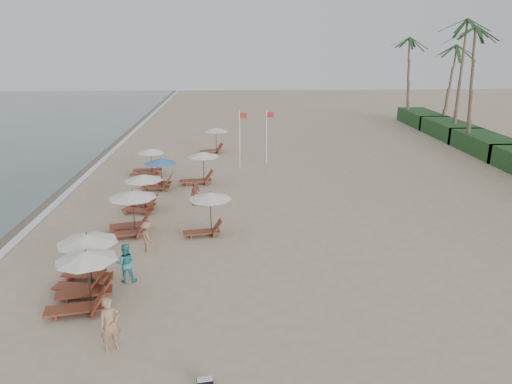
{
  "coord_description": "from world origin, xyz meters",
  "views": [
    {
      "loc": [
        -0.24,
        -18.63,
        9.54
      ],
      "look_at": [
        1.0,
        7.44,
        1.3
      ],
      "focal_mm": 33.68,
      "sensor_mm": 36.0,
      "label": 1
    }
  ],
  "objects_px": {
    "lounger_station_2": "(129,212)",
    "beachgoer_mid_b": "(147,237)",
    "lounger_station_4": "(158,173)",
    "inland_station_1": "(199,166)",
    "duffel_bag": "(205,382)",
    "beachgoer_near": "(110,324)",
    "lounger_station_5": "(147,164)",
    "lounger_station_0": "(81,281)",
    "beachgoer_far_a": "(195,193)",
    "beachgoer_mid_a": "(126,263)",
    "flag_pole_near": "(240,136)",
    "inland_station_2": "(214,137)",
    "lounger_station_1": "(84,260)",
    "lounger_station_3": "(141,192)",
    "inland_station_0": "(207,208)"
  },
  "relations": [
    {
      "from": "lounger_station_0",
      "to": "lounger_station_5",
      "type": "distance_m",
      "value": 18.44
    },
    {
      "from": "lounger_station_2",
      "to": "lounger_station_4",
      "type": "distance_m",
      "value": 8.02
    },
    {
      "from": "inland_station_0",
      "to": "beachgoer_near",
      "type": "distance_m",
      "value": 9.92
    },
    {
      "from": "inland_station_1",
      "to": "beachgoer_far_a",
      "type": "relative_size",
      "value": 1.95
    },
    {
      "from": "lounger_station_2",
      "to": "inland_station_0",
      "type": "distance_m",
      "value": 4.0
    },
    {
      "from": "lounger_station_4",
      "to": "flag_pole_near",
      "type": "bearing_deg",
      "value": 43.05
    },
    {
      "from": "lounger_station_4",
      "to": "inland_station_1",
      "type": "distance_m",
      "value": 2.89
    },
    {
      "from": "lounger_station_5",
      "to": "duffel_bag",
      "type": "relative_size",
      "value": 5.26
    },
    {
      "from": "lounger_station_2",
      "to": "beachgoer_mid_b",
      "type": "xyz_separation_m",
      "value": [
        1.27,
        -2.3,
        -0.43
      ]
    },
    {
      "from": "lounger_station_1",
      "to": "beachgoer_mid_a",
      "type": "bearing_deg",
      "value": 12.85
    },
    {
      "from": "beachgoer_far_a",
      "to": "beachgoer_near",
      "type": "bearing_deg",
      "value": 24.06
    },
    {
      "from": "lounger_station_5",
      "to": "duffel_bag",
      "type": "distance_m",
      "value": 23.66
    },
    {
      "from": "lounger_station_5",
      "to": "beachgoer_mid_a",
      "type": "bearing_deg",
      "value": -83.55
    },
    {
      "from": "lounger_station_1",
      "to": "lounger_station_5",
      "type": "distance_m",
      "value": 16.85
    },
    {
      "from": "lounger_station_2",
      "to": "beachgoer_far_a",
      "type": "height_order",
      "value": "lounger_station_2"
    },
    {
      "from": "duffel_bag",
      "to": "flag_pole_near",
      "type": "relative_size",
      "value": 0.11
    },
    {
      "from": "lounger_station_5",
      "to": "inland_station_2",
      "type": "height_order",
      "value": "inland_station_2"
    },
    {
      "from": "lounger_station_4",
      "to": "inland_station_2",
      "type": "xyz_separation_m",
      "value": [
        3.37,
        10.73,
        0.35
      ]
    },
    {
      "from": "duffel_bag",
      "to": "beachgoer_near",
      "type": "bearing_deg",
      "value": 148.58
    },
    {
      "from": "lounger_station_3",
      "to": "beachgoer_near",
      "type": "height_order",
      "value": "lounger_station_3"
    },
    {
      "from": "lounger_station_5",
      "to": "beachgoer_near",
      "type": "height_order",
      "value": "lounger_station_5"
    },
    {
      "from": "lounger_station_0",
      "to": "lounger_station_2",
      "type": "relative_size",
      "value": 0.99
    },
    {
      "from": "inland_station_0",
      "to": "beachgoer_mid_a",
      "type": "height_order",
      "value": "inland_station_0"
    },
    {
      "from": "inland_station_2",
      "to": "flag_pole_near",
      "type": "relative_size",
      "value": 0.59
    },
    {
      "from": "inland_station_1",
      "to": "beachgoer_near",
      "type": "bearing_deg",
      "value": -94.91
    },
    {
      "from": "lounger_station_4",
      "to": "inland_station_1",
      "type": "bearing_deg",
      "value": 20.14
    },
    {
      "from": "lounger_station_4",
      "to": "beachgoer_far_a",
      "type": "xyz_separation_m",
      "value": [
        2.74,
        -3.55,
        -0.32
      ]
    },
    {
      "from": "lounger_station_0",
      "to": "lounger_station_3",
      "type": "relative_size",
      "value": 1.1
    },
    {
      "from": "lounger_station_1",
      "to": "lounger_station_0",
      "type": "bearing_deg",
      "value": -77.25
    },
    {
      "from": "lounger_station_0",
      "to": "duffel_bag",
      "type": "xyz_separation_m",
      "value": [
        4.77,
        -4.59,
        -0.93
      ]
    },
    {
      "from": "flag_pole_near",
      "to": "lounger_station_4",
      "type": "bearing_deg",
      "value": -136.95
    },
    {
      "from": "beachgoer_near",
      "to": "beachgoer_mid_a",
      "type": "distance_m",
      "value": 4.66
    },
    {
      "from": "inland_station_1",
      "to": "beachgoer_far_a",
      "type": "xyz_separation_m",
      "value": [
        0.03,
        -4.55,
        -0.53
      ]
    },
    {
      "from": "beachgoer_far_a",
      "to": "inland_station_2",
      "type": "bearing_deg",
      "value": -151.89
    },
    {
      "from": "lounger_station_0",
      "to": "duffel_bag",
      "type": "bearing_deg",
      "value": -43.92
    },
    {
      "from": "lounger_station_3",
      "to": "duffel_bag",
      "type": "bearing_deg",
      "value": -73.64
    },
    {
      "from": "lounger_station_3",
      "to": "beachgoer_mid_b",
      "type": "xyz_separation_m",
      "value": [
        1.29,
        -5.84,
        -0.43
      ]
    },
    {
      "from": "lounger_station_4",
      "to": "inland_station_2",
      "type": "height_order",
      "value": "inland_station_2"
    },
    {
      "from": "beachgoer_mid_a",
      "to": "flag_pole_near",
      "type": "distance_m",
      "value": 19.2
    },
    {
      "from": "lounger_station_1",
      "to": "beachgoer_near",
      "type": "xyz_separation_m",
      "value": [
        2.04,
        -4.28,
        -0.26
      ]
    },
    {
      "from": "inland_station_0",
      "to": "lounger_station_3",
      "type": "bearing_deg",
      "value": 136.36
    },
    {
      "from": "inland_station_2",
      "to": "beachgoer_mid_a",
      "type": "xyz_separation_m",
      "value": [
        -2.76,
        -23.95,
        -0.57
      ]
    },
    {
      "from": "inland_station_2",
      "to": "beachgoer_mid_b",
      "type": "bearing_deg",
      "value": -96.46
    },
    {
      "from": "lounger_station_0",
      "to": "inland_station_1",
      "type": "relative_size",
      "value": 0.95
    },
    {
      "from": "lounger_station_5",
      "to": "inland_station_1",
      "type": "bearing_deg",
      "value": -29.98
    },
    {
      "from": "lounger_station_0",
      "to": "inland_station_0",
      "type": "height_order",
      "value": "lounger_station_0"
    },
    {
      "from": "lounger_station_3",
      "to": "inland_station_2",
      "type": "distance_m",
      "value": 15.65
    },
    {
      "from": "lounger_station_3",
      "to": "lounger_station_2",
      "type": "bearing_deg",
      "value": -89.77
    },
    {
      "from": "lounger_station_1",
      "to": "lounger_station_3",
      "type": "xyz_separation_m",
      "value": [
        0.64,
        9.09,
        -0.01
      ]
    },
    {
      "from": "duffel_bag",
      "to": "inland_station_0",
      "type": "bearing_deg",
      "value": 92.39
    }
  ]
}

